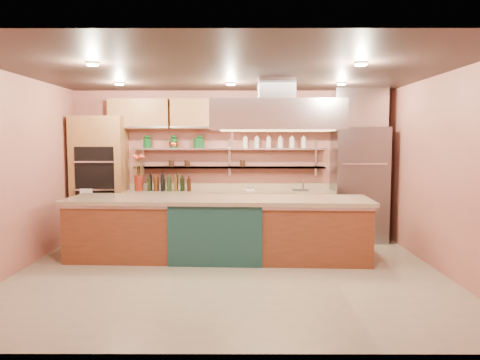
{
  "coord_description": "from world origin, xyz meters",
  "views": [
    {
      "loc": [
        0.17,
        -6.46,
        1.89
      ],
      "look_at": [
        0.15,
        1.0,
        1.23
      ],
      "focal_mm": 35.0,
      "sensor_mm": 36.0,
      "label": 1
    }
  ],
  "objects_px": {
    "flower_vase": "(139,183)",
    "island": "(218,228)",
    "copper_kettle": "(173,144)",
    "kitchen_scale": "(250,188)",
    "refrigerator": "(359,184)",
    "green_canister": "(198,143)"
  },
  "relations": [
    {
      "from": "flower_vase",
      "to": "copper_kettle",
      "type": "distance_m",
      "value": 0.97
    },
    {
      "from": "flower_vase",
      "to": "copper_kettle",
      "type": "relative_size",
      "value": 1.54
    },
    {
      "from": "island",
      "to": "kitchen_scale",
      "type": "distance_m",
      "value": 1.53
    },
    {
      "from": "refrigerator",
      "to": "green_canister",
      "type": "height_order",
      "value": "refrigerator"
    },
    {
      "from": "flower_vase",
      "to": "green_canister",
      "type": "height_order",
      "value": "green_canister"
    },
    {
      "from": "kitchen_scale",
      "to": "copper_kettle",
      "type": "height_order",
      "value": "copper_kettle"
    },
    {
      "from": "island",
      "to": "green_canister",
      "type": "distance_m",
      "value": 2.1
    },
    {
      "from": "green_canister",
      "to": "refrigerator",
      "type": "bearing_deg",
      "value": -4.39
    },
    {
      "from": "island",
      "to": "kitchen_scale",
      "type": "xyz_separation_m",
      "value": [
        0.53,
        1.35,
        0.49
      ]
    },
    {
      "from": "flower_vase",
      "to": "green_canister",
      "type": "bearing_deg",
      "value": 11.56
    },
    {
      "from": "refrigerator",
      "to": "flower_vase",
      "type": "bearing_deg",
      "value": 179.86
    },
    {
      "from": "refrigerator",
      "to": "flower_vase",
      "type": "xyz_separation_m",
      "value": [
        -4.07,
        0.01,
        0.02
      ]
    },
    {
      "from": "island",
      "to": "green_canister",
      "type": "height_order",
      "value": "green_canister"
    },
    {
      "from": "kitchen_scale",
      "to": "copper_kettle",
      "type": "relative_size",
      "value": 0.85
    },
    {
      "from": "green_canister",
      "to": "island",
      "type": "bearing_deg",
      "value": -73.62
    },
    {
      "from": "refrigerator",
      "to": "flower_vase",
      "type": "height_order",
      "value": "refrigerator"
    },
    {
      "from": "copper_kettle",
      "to": "island",
      "type": "bearing_deg",
      "value": -59.68
    },
    {
      "from": "refrigerator",
      "to": "green_canister",
      "type": "relative_size",
      "value": 11.05
    },
    {
      "from": "copper_kettle",
      "to": "green_canister",
      "type": "relative_size",
      "value": 0.98
    },
    {
      "from": "flower_vase",
      "to": "island",
      "type": "bearing_deg",
      "value": -41.23
    },
    {
      "from": "kitchen_scale",
      "to": "refrigerator",
      "type": "bearing_deg",
      "value": -4.13
    },
    {
      "from": "flower_vase",
      "to": "copper_kettle",
      "type": "bearing_deg",
      "value": 19.54
    }
  ]
}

